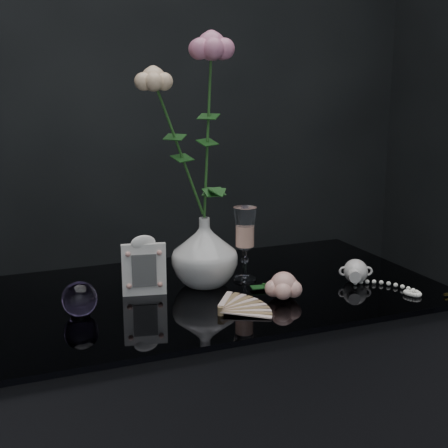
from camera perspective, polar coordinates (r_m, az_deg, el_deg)
name	(u,v)px	position (r m, az deg, el deg)	size (l,w,h in m)	color
table	(210,438)	(1.60, -1.25, -18.97)	(1.05, 0.58, 0.76)	black
vase	(205,252)	(1.45, -1.78, -2.55)	(0.15, 0.15, 0.16)	silver
wine_glass	(245,244)	(1.48, 1.92, -1.86)	(0.05, 0.05, 0.18)	white
picture_frame	(144,265)	(1.40, -7.34, -3.76)	(0.10, 0.08, 0.14)	white
paperweight	(80,299)	(1.31, -13.06, -6.69)	(0.07, 0.07, 0.07)	#8C6DB1
paper_fan	(221,310)	(1.28, -0.31, -7.88)	(0.21, 0.16, 0.02)	#FDE9CA
loose_rose	(284,285)	(1.38, 5.47, -5.62)	(0.14, 0.18, 0.06)	#F4AB9D
pearl_jar	(356,270)	(1.51, 11.96, -4.14)	(0.20, 0.20, 0.06)	silver
roses	(193,125)	(1.39, -2.84, 9.00)	(0.21, 0.11, 0.47)	beige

